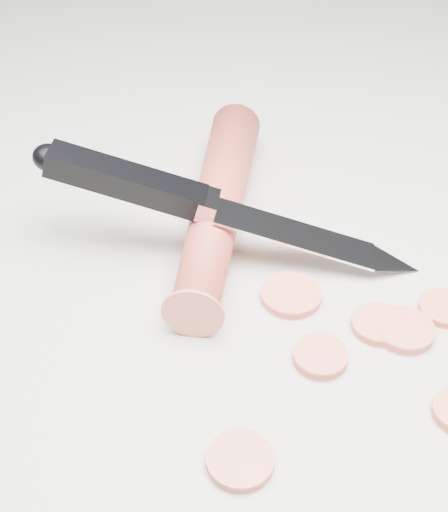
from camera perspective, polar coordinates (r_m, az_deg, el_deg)
name	(u,v)px	position (r m, az deg, el deg)	size (l,w,h in m)	color
ground	(307,298)	(0.47, 6.65, -3.35)	(2.40, 2.40, 0.00)	beige
carrot	(218,204)	(0.51, -0.48, 4.14)	(0.03, 0.03, 0.22)	red
carrot_slice_0	(240,460)	(0.39, 1.31, -16.00)	(0.04, 0.04, 0.01)	#F47151
carrot_slice_2	(378,324)	(0.46, 12.22, -5.36)	(0.03, 0.03, 0.01)	#F47151
carrot_slice_3	(444,308)	(0.48, 17.21, -3.97)	(0.03, 0.03, 0.01)	#F47151
carrot_slice_4	(404,330)	(0.46, 14.23, -5.77)	(0.04, 0.04, 0.01)	#F47151
carrot_slice_5	(291,295)	(0.47, 5.39, -3.12)	(0.04, 0.04, 0.01)	#F47151
carrot_slice_6	(320,356)	(0.43, 7.71, -7.97)	(0.03, 0.03, 0.01)	#F47151
kitchen_knife	(230,207)	(0.48, 0.48, 3.92)	(0.24, 0.17, 0.08)	silver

